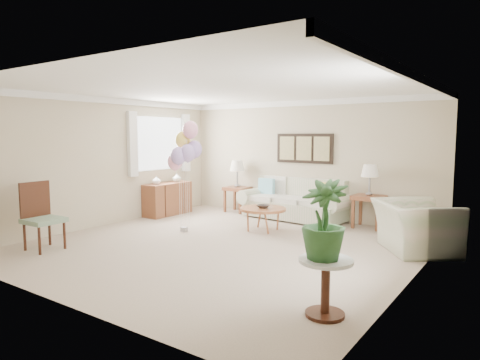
{
  "coord_description": "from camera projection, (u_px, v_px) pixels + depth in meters",
  "views": [
    {
      "loc": [
        4.22,
        -5.59,
        1.85
      ],
      "look_at": [
        -0.08,
        0.6,
        1.05
      ],
      "focal_mm": 32.0,
      "sensor_mm": 36.0,
      "label": 1
    }
  ],
  "objects": [
    {
      "name": "ground_plane",
      "position": [
        224.0,
        246.0,
        7.16
      ],
      "size": [
        6.0,
        6.0,
        0.0
      ],
      "primitive_type": "plane",
      "color": "#B6A18D"
    },
    {
      "name": "room_shell",
      "position": [
        221.0,
        148.0,
        7.13
      ],
      "size": [
        6.04,
        6.04,
        2.6
      ],
      "color": "#B9AE97",
      "rests_on": "ground"
    },
    {
      "name": "wall_art_triptych",
      "position": [
        304.0,
        148.0,
        9.42
      ],
      "size": [
        1.35,
        0.06,
        0.65
      ],
      "color": "black",
      "rests_on": "ground"
    },
    {
      "name": "sofa",
      "position": [
        296.0,
        203.0,
        9.38
      ],
      "size": [
        2.49,
        1.09,
        0.89
      ],
      "color": "beige",
      "rests_on": "ground"
    },
    {
      "name": "end_table_left",
      "position": [
        237.0,
        191.0,
        10.25
      ],
      "size": [
        0.56,
        0.51,
        0.61
      ],
      "color": "brown",
      "rests_on": "ground"
    },
    {
      "name": "end_table_right",
      "position": [
        369.0,
        201.0,
        8.48
      ],
      "size": [
        0.6,
        0.55,
        0.65
      ],
      "color": "brown",
      "rests_on": "ground"
    },
    {
      "name": "lamp_left",
      "position": [
        237.0,
        167.0,
        10.19
      ],
      "size": [
        0.36,
        0.36,
        0.64
      ],
      "color": "gray",
      "rests_on": "end_table_left"
    },
    {
      "name": "lamp_right",
      "position": [
        370.0,
        172.0,
        8.42
      ],
      "size": [
        0.35,
        0.35,
        0.62
      ],
      "color": "gray",
      "rests_on": "end_table_right"
    },
    {
      "name": "coffee_table",
      "position": [
        263.0,
        210.0,
        8.23
      ],
      "size": [
        0.89,
        0.89,
        0.45
      ],
      "color": "#A87044",
      "rests_on": "ground"
    },
    {
      "name": "decor_bowl",
      "position": [
        263.0,
        206.0,
        8.2
      ],
      "size": [
        0.27,
        0.27,
        0.06
      ],
      "primitive_type": "imported",
      "rotation": [
        0.0,
        0.0,
        0.15
      ],
      "color": "#2A2320",
      "rests_on": "coffee_table"
    },
    {
      "name": "armchair",
      "position": [
        415.0,
        227.0,
        6.78
      ],
      "size": [
        1.58,
        1.62,
        0.79
      ],
      "primitive_type": "imported",
      "rotation": [
        0.0,
        0.0,
        2.2
      ],
      "color": "beige",
      "rests_on": "ground"
    },
    {
      "name": "side_table",
      "position": [
        326.0,
        273.0,
        4.34
      ],
      "size": [
        0.55,
        0.55,
        0.6
      ],
      "color": "silver",
      "rests_on": "ground"
    },
    {
      "name": "potted_plant",
      "position": [
        324.0,
        220.0,
        4.28
      ],
      "size": [
        0.46,
        0.46,
        0.81
      ],
      "primitive_type": "imported",
      "rotation": [
        0.0,
        0.0,
        0.03
      ],
      "color": "#275123",
      "rests_on": "side_table"
    },
    {
      "name": "accent_chair",
      "position": [
        41.0,
        214.0,
        6.9
      ],
      "size": [
        0.55,
        0.55,
        1.09
      ],
      "color": "gray",
      "rests_on": "ground"
    },
    {
      "name": "credenza",
      "position": [
        168.0,
        199.0,
        9.91
      ],
      "size": [
        0.46,
        1.2,
        0.74
      ],
      "color": "brown",
      "rests_on": "ground"
    },
    {
      "name": "vase_white",
      "position": [
        156.0,
        180.0,
        9.56
      ],
      "size": [
        0.19,
        0.19,
        0.2
      ],
      "primitive_type": "imported",
      "rotation": [
        0.0,
        0.0,
        0.01
      ],
      "color": "white",
      "rests_on": "credenza"
    },
    {
      "name": "vase_sage",
      "position": [
        177.0,
        178.0,
        10.1
      ],
      "size": [
        0.23,
        0.23,
        0.21
      ],
      "primitive_type": "imported",
      "rotation": [
        0.0,
        0.0,
        0.17
      ],
      "color": "silver",
      "rests_on": "credenza"
    },
    {
      "name": "balloon_cluster",
      "position": [
        185.0,
        149.0,
        8.03
      ],
      "size": [
        0.58,
        0.59,
        2.11
      ],
      "color": "gray",
      "rests_on": "ground"
    }
  ]
}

